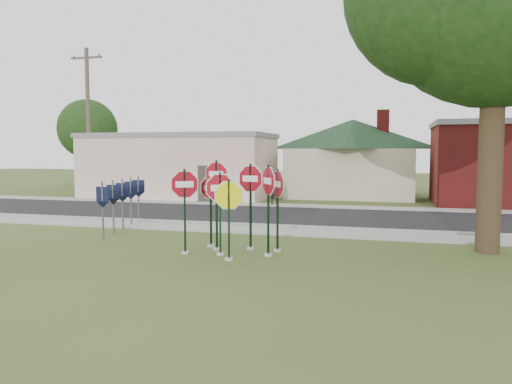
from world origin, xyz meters
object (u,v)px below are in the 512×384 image
(stop_sign_center, at_px, (220,201))
(stop_sign_yellow, at_px, (229,209))
(utility_pole_near, at_px, (88,121))
(stop_sign_left, at_px, (185,198))
(pedestrian, at_px, (274,189))

(stop_sign_center, relative_size, stop_sign_yellow, 1.08)
(utility_pole_near, bearing_deg, stop_sign_yellow, -45.95)
(stop_sign_left, relative_size, pedestrian, 1.50)
(stop_sign_yellow, bearing_deg, pedestrian, 98.18)
(utility_pole_near, bearing_deg, stop_sign_left, -48.23)
(stop_sign_left, height_order, pedestrian, stop_sign_left)
(pedestrian, bearing_deg, stop_sign_center, 109.19)
(stop_sign_center, height_order, pedestrian, stop_sign_center)
(stop_sign_center, xyz_separation_m, stop_sign_yellow, (0.47, -0.60, -0.15))
(stop_sign_left, bearing_deg, pedestrian, 92.04)
(stop_sign_left, bearing_deg, utility_pole_near, 131.77)
(stop_sign_center, distance_m, stop_sign_left, 1.08)
(utility_pole_near, height_order, pedestrian, utility_pole_near)
(stop_sign_center, height_order, stop_sign_left, stop_sign_left)
(pedestrian, bearing_deg, stop_sign_left, 104.63)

